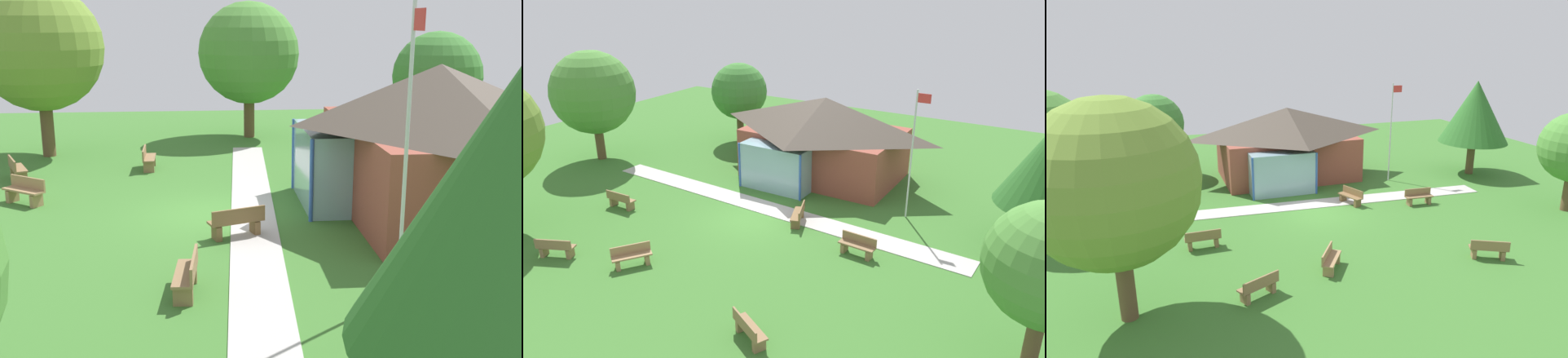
% 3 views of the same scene
% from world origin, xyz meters
% --- Properties ---
extents(ground_plane, '(44.00, 44.00, 0.00)m').
position_xyz_m(ground_plane, '(0.00, 0.00, 0.00)').
color(ground_plane, '#3D752D').
extents(pavilion, '(9.09, 6.94, 4.40)m').
position_xyz_m(pavilion, '(0.22, 6.53, 2.30)').
color(pavilion, brown).
rests_on(pavilion, ground_plane).
extents(footpath, '(19.66, 2.29, 0.03)m').
position_xyz_m(footpath, '(0.00, 1.30, 0.01)').
color(footpath, '#BCB7B2').
rests_on(footpath, ground_plane).
extents(flagpole, '(0.64, 0.08, 5.96)m').
position_xyz_m(flagpole, '(6.02, 3.88, 3.27)').
color(flagpole, silver).
rests_on(flagpole, ground_plane).
extents(bench_mid_left, '(1.51, 0.48, 0.84)m').
position_xyz_m(bench_mid_left, '(-6.06, -2.31, 0.40)').
color(bench_mid_left, olive).
rests_on(bench_mid_left, ground_plane).
extents(bench_front_left, '(1.55, 1.02, 0.84)m').
position_xyz_m(bench_front_left, '(-4.70, -6.86, 0.40)').
color(bench_front_left, olive).
rests_on(bench_front_left, ground_plane).
extents(bench_mid_right, '(1.52, 0.53, 0.84)m').
position_xyz_m(bench_mid_right, '(5.45, -0.50, 0.40)').
color(bench_mid_right, olive).
rests_on(bench_mid_right, ground_plane).
extents(bench_front_center, '(1.22, 1.48, 0.84)m').
position_xyz_m(bench_front_center, '(-1.64, -5.75, 0.40)').
color(bench_front_center, '#9E7A51').
rests_on(bench_front_center, ground_plane).
extents(bench_front_right, '(1.53, 1.08, 0.84)m').
position_xyz_m(bench_front_right, '(4.70, -6.97, 0.40)').
color(bench_front_right, olive).
rests_on(bench_front_right, ground_plane).
extents(bench_rear_near_path, '(0.93, 1.56, 0.84)m').
position_xyz_m(bench_rear_near_path, '(2.06, 0.71, 0.40)').
color(bench_rear_near_path, brown).
rests_on(bench_rear_near_path, ground_plane).
extents(tree_lawn_corner, '(5.13, 5.13, 7.06)m').
position_xyz_m(tree_lawn_corner, '(-8.88, -6.72, 4.48)').
color(tree_lawn_corner, brown).
rests_on(tree_lawn_corner, ground_plane).
extents(tree_behind_pavilion_left, '(3.66, 3.66, 5.19)m').
position_xyz_m(tree_behind_pavilion_left, '(-7.52, 9.54, 3.34)').
color(tree_behind_pavilion_left, brown).
rests_on(tree_behind_pavilion_left, ground_plane).
extents(tree_east_hedge, '(4.29, 4.29, 5.97)m').
position_xyz_m(tree_east_hedge, '(11.74, 3.56, 4.01)').
color(tree_east_hedge, brown).
rests_on(tree_east_hedge, ground_plane).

